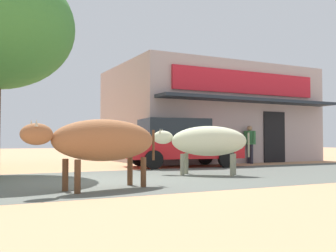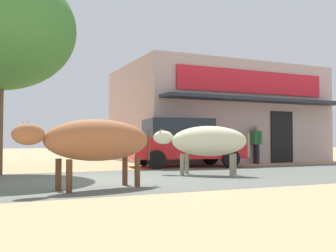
{
  "view_description": "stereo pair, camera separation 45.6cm",
  "coord_description": "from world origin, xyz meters",
  "px_view_note": "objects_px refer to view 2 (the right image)",
  "views": [
    {
      "loc": [
        -2.61,
        -8.75,
        0.9
      ],
      "look_at": [
        2.17,
        0.69,
        1.29
      ],
      "focal_mm": 42.83,
      "sensor_mm": 36.0,
      "label": 1
    },
    {
      "loc": [
        -2.2,
        -8.94,
        0.9
      ],
      "look_at": [
        2.17,
        0.69,
        1.29
      ],
      "focal_mm": 42.83,
      "sensor_mm": 36.0,
      "label": 2
    }
  ],
  "objects_px": {
    "pedestrian_by_shop": "(256,142)",
    "cow_far_dark": "(206,141)",
    "parked_hatchback_car": "(183,142)",
    "cow_near_brown": "(96,141)"
  },
  "relations": [
    {
      "from": "pedestrian_by_shop",
      "to": "cow_far_dark",
      "type": "bearing_deg",
      "value": -139.76
    },
    {
      "from": "cow_far_dark",
      "to": "pedestrian_by_shop",
      "type": "relative_size",
      "value": 1.47
    },
    {
      "from": "cow_far_dark",
      "to": "pedestrian_by_shop",
      "type": "distance_m",
      "value": 5.73
    },
    {
      "from": "parked_hatchback_car",
      "to": "cow_near_brown",
      "type": "bearing_deg",
      "value": -130.81
    },
    {
      "from": "parked_hatchback_car",
      "to": "cow_far_dark",
      "type": "bearing_deg",
      "value": -106.38
    },
    {
      "from": "pedestrian_by_shop",
      "to": "parked_hatchback_car",
      "type": "bearing_deg",
      "value": -172.28
    },
    {
      "from": "cow_near_brown",
      "to": "cow_far_dark",
      "type": "xyz_separation_m",
      "value": [
        3.35,
        1.75,
        -0.02
      ]
    },
    {
      "from": "parked_hatchback_car",
      "to": "pedestrian_by_shop",
      "type": "bearing_deg",
      "value": 7.72
    },
    {
      "from": "cow_near_brown",
      "to": "pedestrian_by_shop",
      "type": "height_order",
      "value": "pedestrian_by_shop"
    },
    {
      "from": "cow_near_brown",
      "to": "cow_far_dark",
      "type": "relative_size",
      "value": 1.26
    }
  ]
}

